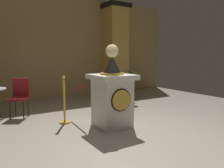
% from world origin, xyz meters
% --- Properties ---
extents(ground_plane, '(10.34, 10.34, 0.00)m').
position_xyz_m(ground_plane, '(0.00, 0.00, 0.00)').
color(ground_plane, '#9E9384').
extents(back_wall, '(10.34, 0.16, 3.71)m').
position_xyz_m(back_wall, '(0.00, 4.39, 1.85)').
color(back_wall, tan).
rests_on(back_wall, ground_plane).
extents(pedestal_clock, '(0.84, 0.84, 1.75)m').
position_xyz_m(pedestal_clock, '(0.03, 0.22, 0.69)').
color(pedestal_clock, silver).
rests_on(pedestal_clock, ground_plane).
extents(stanchion_near, '(0.24, 0.24, 1.05)m').
position_xyz_m(stanchion_near, '(0.91, 1.01, 0.37)').
color(stanchion_near, gold).
rests_on(stanchion_near, ground_plane).
extents(stanchion_far, '(0.24, 0.24, 1.07)m').
position_xyz_m(stanchion_far, '(-0.75, 1.00, 0.38)').
color(stanchion_far, gold).
rests_on(stanchion_far, ground_plane).
extents(velvet_rope, '(0.88, 0.85, 0.22)m').
position_xyz_m(velvet_rope, '(0.08, 1.01, 0.79)').
color(velvet_rope, '#591419').
extents(column_right, '(0.96, 0.96, 3.56)m').
position_xyz_m(column_right, '(2.50, 3.94, 1.77)').
color(column_right, black).
rests_on(column_right, ground_plane).
extents(potted_palm_right, '(0.72, 0.71, 1.09)m').
position_xyz_m(potted_palm_right, '(1.91, 2.36, 0.32)').
color(potted_palm_right, '#4C3828').
rests_on(potted_palm_right, ground_plane).
extents(cafe_chair_red, '(0.55, 0.55, 0.96)m').
position_xyz_m(cafe_chair_red, '(-1.51, 2.07, 0.57)').
color(cafe_chair_red, black).
rests_on(cafe_chair_red, ground_plane).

